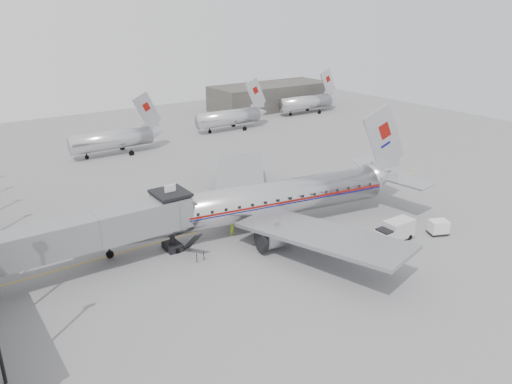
% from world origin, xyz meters
% --- Properties ---
extents(ground, '(160.00, 160.00, 0.00)m').
position_xyz_m(ground, '(0.00, 0.00, 0.00)').
color(ground, slate).
rests_on(ground, ground).
extents(hangar, '(30.00, 12.00, 6.00)m').
position_xyz_m(hangar, '(45.00, 60.00, 3.00)').
color(hangar, '#3C3936').
rests_on(hangar, ground).
extents(apron_line, '(60.00, 0.15, 0.01)m').
position_xyz_m(apron_line, '(3.00, 6.00, 0.01)').
color(apron_line, gold).
rests_on(apron_line, ground).
extents(jet_bridge, '(21.00, 6.20, 7.10)m').
position_xyz_m(jet_bridge, '(-16.66, 3.67, 4.18)').
color(jet_bridge, slate).
rests_on(jet_bridge, ground).
extents(distant_aircraft_near, '(16.39, 3.20, 10.26)m').
position_xyz_m(distant_aircraft_near, '(-1.79, 42.00, 2.73)').
color(distant_aircraft_near, silver).
rests_on(distant_aircraft_near, ground).
extents(distant_aircraft_mid, '(16.39, 3.20, 10.26)m').
position_xyz_m(distant_aircraft_mid, '(24.21, 46.00, 2.73)').
color(distant_aircraft_mid, silver).
rests_on(distant_aircraft_mid, ground).
extents(distant_aircraft_far, '(16.39, 3.20, 10.26)m').
position_xyz_m(distant_aircraft_far, '(48.21, 50.00, 2.73)').
color(distant_aircraft_far, silver).
rests_on(distant_aircraft_far, ground).
extents(airliner, '(41.68, 38.32, 13.26)m').
position_xyz_m(airliner, '(0.83, 2.86, 3.33)').
color(airliner, silver).
rests_on(airliner, ground).
extents(service_van, '(4.81, 1.95, 2.26)m').
position_xyz_m(service_van, '(11.61, -8.29, 1.19)').
color(service_van, silver).
rests_on(service_van, ground).
extents(baggage_cart_navy, '(2.49, 2.14, 1.68)m').
position_xyz_m(baggage_cart_navy, '(6.38, -5.91, 0.89)').
color(baggage_cart_navy, '#0C1333').
rests_on(baggage_cart_navy, ground).
extents(baggage_cart_white, '(2.55, 2.30, 1.64)m').
position_xyz_m(baggage_cart_white, '(16.94, -10.00, 0.87)').
color(baggage_cart_white, silver).
rests_on(baggage_cart_white, ground).
extents(ramp_worker, '(0.70, 0.60, 1.61)m').
position_xyz_m(ramp_worker, '(-2.25, 3.00, 0.80)').
color(ramp_worker, '#BEF71D').
rests_on(ramp_worker, ground).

